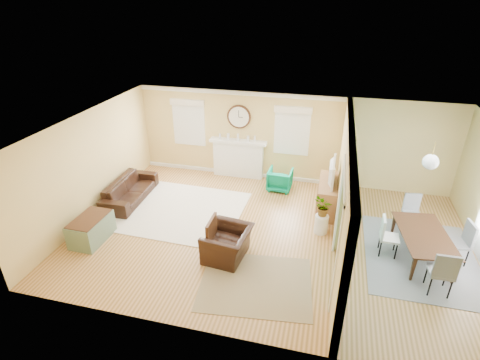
# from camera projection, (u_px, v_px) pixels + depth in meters

# --- Properties ---
(floor) EXTENTS (9.00, 9.00, 0.00)m
(floor) POSITION_uv_depth(u_px,v_px,m) (270.00, 235.00, 8.73)
(floor) COLOR brown
(floor) RESTS_ON ground
(wall_back) EXTENTS (9.00, 0.02, 2.60)m
(wall_back) POSITION_uv_depth(u_px,v_px,m) (290.00, 139.00, 10.73)
(wall_back) COLOR #E7C16E
(wall_back) RESTS_ON ground
(wall_front) EXTENTS (9.00, 0.02, 2.60)m
(wall_front) POSITION_uv_depth(u_px,v_px,m) (238.00, 277.00, 5.54)
(wall_front) COLOR #E7C16E
(wall_front) RESTS_ON ground
(wall_left) EXTENTS (0.02, 6.00, 2.60)m
(wall_left) POSITION_uv_depth(u_px,v_px,m) (90.00, 165.00, 9.11)
(wall_left) COLOR #E7C16E
(wall_left) RESTS_ON ground
(ceiling) EXTENTS (9.00, 6.00, 0.02)m
(ceiling) POSITION_uv_depth(u_px,v_px,m) (275.00, 129.00, 7.55)
(ceiling) COLOR white
(ceiling) RESTS_ON wall_back
(partition) EXTENTS (0.17, 6.00, 2.60)m
(partition) POSITION_uv_depth(u_px,v_px,m) (344.00, 186.00, 8.03)
(partition) COLOR #E7C16E
(partition) RESTS_ON ground
(fireplace) EXTENTS (1.70, 0.30, 1.17)m
(fireplace) POSITION_uv_depth(u_px,v_px,m) (238.00, 158.00, 11.27)
(fireplace) COLOR white
(fireplace) RESTS_ON ground
(wall_clock) EXTENTS (0.70, 0.07, 0.70)m
(wall_clock) POSITION_uv_depth(u_px,v_px,m) (239.00, 117.00, 10.78)
(wall_clock) COLOR #462B19
(wall_clock) RESTS_ON wall_back
(window_left) EXTENTS (1.05, 0.13, 1.42)m
(window_left) POSITION_uv_depth(u_px,v_px,m) (189.00, 119.00, 11.19)
(window_left) COLOR white
(window_left) RESTS_ON wall_back
(window_right) EXTENTS (1.05, 0.13, 1.42)m
(window_right) POSITION_uv_depth(u_px,v_px,m) (292.00, 128.00, 10.52)
(window_right) COLOR white
(window_right) RESTS_ON wall_back
(pendant) EXTENTS (0.30, 0.30, 0.55)m
(pendant) POSITION_uv_depth(u_px,v_px,m) (431.00, 162.00, 7.08)
(pendant) COLOR gold
(pendant) RESTS_ON ceiling
(rug_cream) EXTENTS (3.20, 2.79, 0.02)m
(rug_cream) POSITION_uv_depth(u_px,v_px,m) (181.00, 210.00, 9.70)
(rug_cream) COLOR #EEE4C8
(rug_cream) RESTS_ON floor
(rug_jute) EXTENTS (2.33, 1.99, 0.01)m
(rug_jute) POSITION_uv_depth(u_px,v_px,m) (256.00, 283.00, 7.28)
(rug_jute) COLOR #937859
(rug_jute) RESTS_ON floor
(rug_grey) EXTENTS (2.27, 2.84, 0.01)m
(rug_grey) POSITION_uv_depth(u_px,v_px,m) (420.00, 257.00, 8.00)
(rug_grey) COLOR gray
(rug_grey) RESTS_ON floor
(sofa) EXTENTS (0.85, 2.02, 0.58)m
(sofa) POSITION_uv_depth(u_px,v_px,m) (130.00, 190.00, 10.10)
(sofa) COLOR black
(sofa) RESTS_ON floor
(eames_chair) EXTENTS (0.99, 1.11, 0.66)m
(eames_chair) POSITION_uv_depth(u_px,v_px,m) (228.00, 244.00, 7.88)
(eames_chair) COLOR black
(eames_chair) RESTS_ON floor
(green_chair) EXTENTS (0.68, 0.70, 0.61)m
(green_chair) POSITION_uv_depth(u_px,v_px,m) (280.00, 180.00, 10.62)
(green_chair) COLOR #008057
(green_chair) RESTS_ON floor
(trunk) EXTENTS (0.63, 1.01, 0.58)m
(trunk) POSITION_uv_depth(u_px,v_px,m) (91.00, 229.00, 8.45)
(trunk) COLOR slate
(trunk) RESTS_ON floor
(credenza) EXTENTS (0.47, 1.39, 0.80)m
(credenza) POSITION_uv_depth(u_px,v_px,m) (327.00, 196.00, 9.58)
(credenza) COLOR olive
(credenza) RESTS_ON floor
(tv) EXTENTS (0.15, 1.03, 0.59)m
(tv) POSITION_uv_depth(u_px,v_px,m) (329.00, 171.00, 9.27)
(tv) COLOR black
(tv) RESTS_ON credenza
(garden_stool) EXTENTS (0.31, 0.31, 0.46)m
(garden_stool) POSITION_uv_depth(u_px,v_px,m) (321.00, 224.00, 8.73)
(garden_stool) COLOR white
(garden_stool) RESTS_ON floor
(potted_plant) EXTENTS (0.47, 0.50, 0.46)m
(potted_plant) POSITION_uv_depth(u_px,v_px,m) (323.00, 207.00, 8.52)
(potted_plant) COLOR #337F33
(potted_plant) RESTS_ON garden_stool
(dining_table) EXTENTS (1.16, 1.81, 0.60)m
(dining_table) POSITION_uv_depth(u_px,v_px,m) (423.00, 246.00, 7.87)
(dining_table) COLOR #462B19
(dining_table) RESTS_ON floor
(dining_chair_n) EXTENTS (0.43, 0.43, 0.87)m
(dining_chair_n) POSITION_uv_depth(u_px,v_px,m) (413.00, 210.00, 8.74)
(dining_chair_n) COLOR gray
(dining_chair_n) RESTS_ON floor
(dining_chair_s) EXTENTS (0.43, 0.43, 0.96)m
(dining_chair_s) POSITION_uv_depth(u_px,v_px,m) (442.00, 267.00, 6.86)
(dining_chair_s) COLOR gray
(dining_chair_s) RESTS_ON floor
(dining_chair_w) EXTENTS (0.40, 0.40, 0.88)m
(dining_chair_w) POSITION_uv_depth(u_px,v_px,m) (390.00, 234.00, 7.88)
(dining_chair_w) COLOR white
(dining_chair_w) RESTS_ON floor
(dining_chair_e) EXTENTS (0.48, 0.48, 0.95)m
(dining_chair_e) POSITION_uv_depth(u_px,v_px,m) (459.00, 239.00, 7.64)
(dining_chair_e) COLOR gray
(dining_chair_e) RESTS_ON floor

